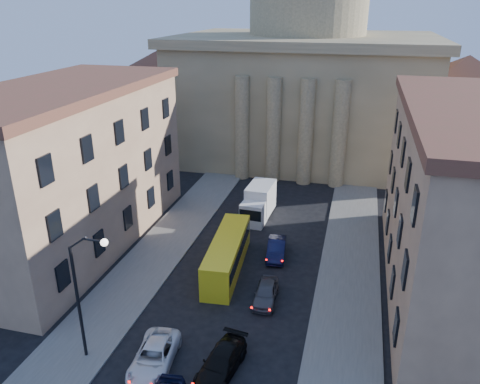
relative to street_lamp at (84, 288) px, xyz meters
The scene contains 12 objects.
sidewalk_left 11.38m from the street_lamp, 98.71° to the left, with size 5.00×60.00×0.15m, color #5B5A54.
sidewalk_right 19.14m from the street_lamp, 32.88° to the left, with size 5.00×60.00×0.15m, color #5B5A54.
church 48.43m from the street_lamp, 81.65° to the left, with size 68.02×28.76×36.60m.
building_left 17.36m from the street_lamp, 125.62° to the left, with size 11.60×26.60×14.70m.
building_right 27.84m from the street_lamp, 30.29° to the left, with size 11.60×26.60×14.70m.
street_lamp is the anchor object (origin of this frame).
car_left_mid 6.13m from the street_lamp, ahead, with size 2.38×5.16×1.43m, color white.
car_right_mid 9.49m from the street_lamp, ahead, with size 1.99×4.88×1.42m, color black.
car_right_far 13.73m from the street_lamp, 43.22° to the left, with size 1.68×4.17×1.42m, color #46454A.
car_right_distant 18.68m from the street_lamp, 60.27° to the left, with size 1.55×4.44×1.46m, color black.
city_bus 14.10m from the street_lamp, 66.89° to the left, with size 3.12×10.30×2.86m.
box_truck 24.42m from the street_lamp, 76.49° to the left, with size 2.70×6.22×3.36m.
Camera 1 is at (8.05, -12.68, 21.15)m, focal length 35.00 mm.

